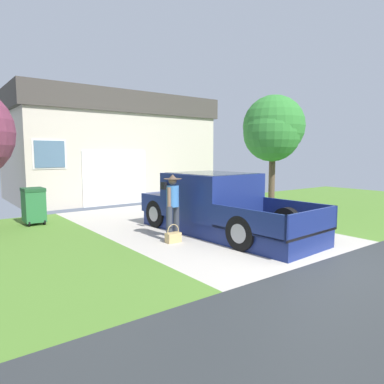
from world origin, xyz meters
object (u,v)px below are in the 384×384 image
Objects in this scene: pickup_truck at (215,205)px; wheeled_trash_bin at (34,205)px; house_with_garage at (109,148)px; front_yard_tree at (273,129)px; handbag at (173,237)px; person_with_hat at (173,203)px.

pickup_truck reaches higher than wheeled_trash_bin.
wheeled_trash_bin is (-3.80, 4.10, -0.14)m from pickup_truck.
house_with_garage reaches higher than pickup_truck.
wheeled_trash_bin is at bearing -133.30° from house_with_garage.
front_yard_tree is (3.52, -7.38, 0.64)m from house_with_garage.
house_with_garage is (0.96, 9.14, 1.71)m from pickup_truck.
front_yard_tree is at bearing 18.83° from handbag.
front_yard_tree is at bearing -15.75° from wheeled_trash_bin.
pickup_truck reaches higher than handbag.
pickup_truck is at bearing -47.15° from wheeled_trash_bin.
front_yard_tree is at bearing -8.82° from person_with_hat.
pickup_truck is 1.76m from handbag.
wheeled_trash_bin is at bearing 129.28° from pickup_truck.
wheeled_trash_bin is at bearing 93.16° from person_with_hat.
house_with_garage is at bearing 80.46° from pickup_truck.
pickup_truck is 4.74× the size of wheeled_trash_bin.
front_yard_tree reaches higher than pickup_truck.
handbag is 0.40× the size of wheeled_trash_bin.
pickup_truck is 9.35m from house_with_garage.
pickup_truck is at bearing -158.48° from front_yard_tree.
handbag is 4.94m from wheeled_trash_bin.
person_with_hat is 0.38× the size of front_yard_tree.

